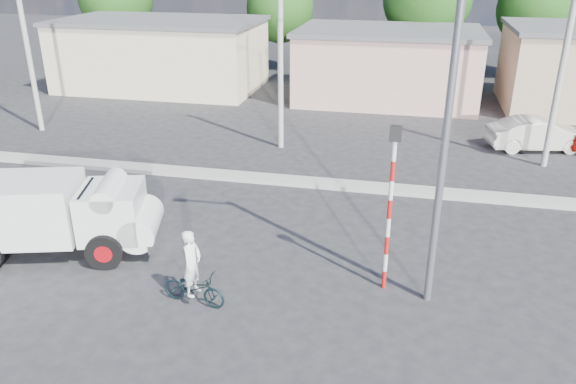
% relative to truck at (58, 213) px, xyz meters
% --- Properties ---
extents(ground_plane, '(120.00, 120.00, 0.00)m').
position_rel_truck_xyz_m(ground_plane, '(5.97, -1.38, -1.26)').
color(ground_plane, '#242427').
rests_on(ground_plane, ground).
extents(median, '(40.00, 0.80, 0.16)m').
position_rel_truck_xyz_m(median, '(5.97, 6.62, -1.18)').
color(median, '#99968E').
rests_on(median, ground).
extents(truck, '(5.82, 3.41, 2.27)m').
position_rel_truck_xyz_m(truck, '(0.00, 0.00, 0.00)').
color(truck, black).
rests_on(truck, ground).
extents(bicycle, '(1.73, 0.81, 0.88)m').
position_rel_truck_xyz_m(bicycle, '(4.63, -1.61, -0.82)').
color(bicycle, black).
rests_on(bicycle, ground).
extents(cyclist, '(0.49, 0.67, 1.70)m').
position_rel_truck_xyz_m(cyclist, '(4.63, -1.61, -0.41)').
color(cyclist, white).
rests_on(cyclist, ground).
extents(car_cream, '(4.46, 2.33, 1.40)m').
position_rel_truck_xyz_m(car_cream, '(15.00, 12.71, -0.56)').
color(car_cream, beige).
rests_on(car_cream, ground).
extents(traffic_pole, '(0.28, 0.18, 4.36)m').
position_rel_truck_xyz_m(traffic_pole, '(9.17, 0.12, 1.34)').
color(traffic_pole, red).
rests_on(traffic_pole, ground).
extents(streetlight, '(2.34, 0.22, 9.00)m').
position_rel_truck_xyz_m(streetlight, '(10.10, -0.18, 3.70)').
color(streetlight, slate).
rests_on(streetlight, ground).
extents(building_row, '(37.80, 7.30, 4.44)m').
position_rel_truck_xyz_m(building_row, '(7.07, 20.62, 0.88)').
color(building_row, beige).
rests_on(building_row, ground).
extents(tree_row, '(43.62, 7.43, 8.42)m').
position_rel_truck_xyz_m(tree_row, '(9.73, 27.07, 3.74)').
color(tree_row, '#38281E').
rests_on(tree_row, ground).
extents(utility_poles, '(35.40, 0.24, 8.00)m').
position_rel_truck_xyz_m(utility_poles, '(9.22, 10.62, 2.81)').
color(utility_poles, '#99968E').
rests_on(utility_poles, ground).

